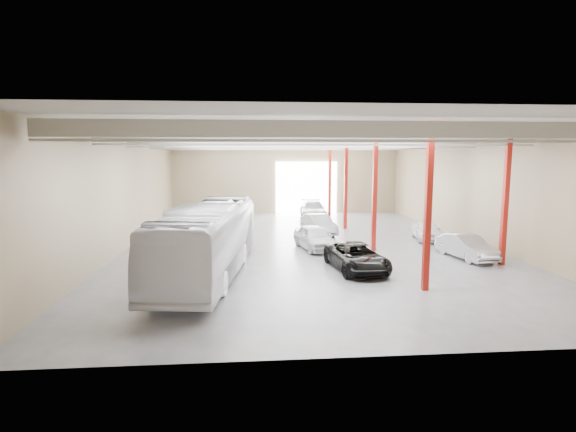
{
  "coord_description": "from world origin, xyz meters",
  "views": [
    {
      "loc": [
        -3.5,
        -27.78,
        5.65
      ],
      "look_at": [
        -1.36,
        -2.51,
        2.2
      ],
      "focal_mm": 28.0,
      "sensor_mm": 36.0,
      "label": 1
    }
  ],
  "objects": [
    {
      "name": "depot_shell",
      "position": [
        0.13,
        0.48,
        4.98
      ],
      "size": [
        22.12,
        32.12,
        7.06
      ],
      "color": "#4E4E53",
      "rests_on": "ground"
    },
    {
      "name": "coach_bus",
      "position": [
        -5.49,
        -6.8,
        1.7
      ],
      "size": [
        4.39,
        12.44,
        3.39
      ],
      "primitive_type": "imported",
      "rotation": [
        0.0,
        0.0,
        -0.13
      ],
      "color": "silver",
      "rests_on": "ground"
    },
    {
      "name": "black_sedan",
      "position": [
        1.69,
        -6.54,
        0.67
      ],
      "size": [
        2.75,
        5.02,
        1.33
      ],
      "primitive_type": "imported",
      "rotation": [
        0.0,
        0.0,
        0.12
      ],
      "color": "black",
      "rests_on": "ground"
    },
    {
      "name": "car_row_a",
      "position": [
        0.36,
        -1.34,
        0.72
      ],
      "size": [
        2.5,
        4.46,
        1.43
      ],
      "primitive_type": "imported",
      "rotation": [
        0.0,
        0.0,
        0.2
      ],
      "color": "silver",
      "rests_on": "ground"
    },
    {
      "name": "car_row_b",
      "position": [
        1.4,
        3.86,
        0.7
      ],
      "size": [
        2.28,
        4.48,
        1.41
      ],
      "primitive_type": "imported",
      "rotation": [
        0.0,
        0.0,
        0.19
      ],
      "color": "#A3A3A7",
      "rests_on": "ground"
    },
    {
      "name": "car_row_c",
      "position": [
        2.13,
        12.0,
        0.77
      ],
      "size": [
        2.41,
        5.39,
        1.54
      ],
      "primitive_type": "imported",
      "rotation": [
        0.0,
        0.0,
        -0.05
      ],
      "color": "slate",
      "rests_on": "ground"
    },
    {
      "name": "car_right_near",
      "position": [
        8.3,
        -4.54,
        0.66
      ],
      "size": [
        2.05,
        4.2,
        1.32
      ],
      "primitive_type": "imported",
      "rotation": [
        0.0,
        0.0,
        0.17
      ],
      "color": "#A5A5A9",
      "rests_on": "ground"
    },
    {
      "name": "car_right_far",
      "position": [
        8.3,
        1.08,
        0.67
      ],
      "size": [
        2.27,
        4.14,
        1.33
      ],
      "primitive_type": "imported",
      "rotation": [
        0.0,
        0.0,
        -0.19
      ],
      "color": "white",
      "rests_on": "ground"
    }
  ]
}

